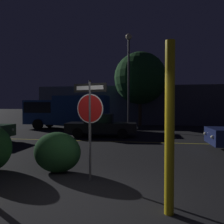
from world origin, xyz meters
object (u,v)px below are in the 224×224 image
object	(u,v)px
delivery_truck	(66,111)
tree_0	(140,78)
stop_sign	(90,110)
yellow_pole_right	(170,128)
hedge_bush_2	(57,152)
passing_car_2	(101,125)
street_lamp	(129,65)

from	to	relation	value
delivery_truck	tree_0	world-z (taller)	tree_0
stop_sign	yellow_pole_right	bearing A→B (deg)	-24.63
yellow_pole_right	tree_0	world-z (taller)	tree_0
hedge_bush_2	delivery_truck	size ratio (longest dim) A/B	0.20
delivery_truck	yellow_pole_right	bearing A→B (deg)	-151.26
passing_car_2	delivery_truck	bearing A→B (deg)	-141.75
yellow_pole_right	stop_sign	bearing A→B (deg)	141.25
passing_car_2	street_lamp	world-z (taller)	street_lamp
passing_car_2	delivery_truck	world-z (taller)	delivery_truck
hedge_bush_2	passing_car_2	xyz separation A→B (m)	(-0.30, 7.39, 0.13)
stop_sign	yellow_pole_right	xyz separation A→B (m)	(1.81, -1.45, -0.28)
delivery_truck	passing_car_2	bearing A→B (deg)	-135.79
delivery_truck	street_lamp	bearing A→B (deg)	-86.60
hedge_bush_2	tree_0	xyz separation A→B (m)	(1.86, 15.05, 3.96)
street_lamp	tree_0	size ratio (longest dim) A/B	1.10
hedge_bush_2	street_lamp	world-z (taller)	street_lamp
yellow_pole_right	street_lamp	xyz separation A→B (m)	(-1.86, 13.74, 3.70)
stop_sign	delivery_truck	bearing A→B (deg)	127.84
delivery_truck	stop_sign	bearing A→B (deg)	-155.28
tree_0	yellow_pole_right	bearing A→B (deg)	-86.47
delivery_truck	tree_0	bearing A→B (deg)	-58.92
passing_car_2	tree_0	world-z (taller)	tree_0
stop_sign	yellow_pole_right	world-z (taller)	yellow_pole_right
street_lamp	tree_0	world-z (taller)	street_lamp
stop_sign	delivery_truck	world-z (taller)	delivery_truck
hedge_bush_2	passing_car_2	size ratio (longest dim) A/B	0.31
yellow_pole_right	hedge_bush_2	distance (m)	3.65
passing_car_2	street_lamp	distance (m)	6.43
stop_sign	delivery_truck	xyz separation A→B (m)	(-5.30, 12.07, -0.27)
yellow_pole_right	street_lamp	bearing A→B (deg)	97.71
hedge_bush_2	delivery_truck	distance (m)	12.32
delivery_truck	tree_0	size ratio (longest dim) A/B	0.99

